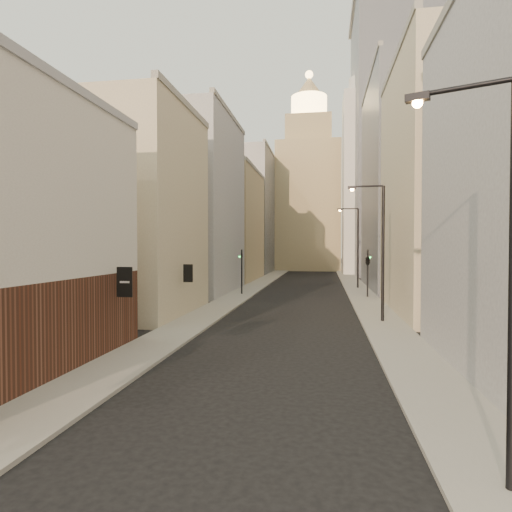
{
  "coord_description": "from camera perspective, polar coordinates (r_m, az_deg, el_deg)",
  "views": [
    {
      "loc": [
        2.45,
        -5.84,
        5.39
      ],
      "look_at": [
        -1.7,
        20.26,
        4.76
      ],
      "focal_mm": 30.0,
      "sensor_mm": 36.0,
      "label": 1
    }
  ],
  "objects": [
    {
      "name": "sidewalk_left",
      "position": [
        61.72,
        0.67,
        -3.58
      ],
      "size": [
        3.0,
        140.0,
        0.15
      ],
      "primitive_type": "cube",
      "color": "gray",
      "rests_on": "ground"
    },
    {
      "name": "sidewalk_right",
      "position": [
        61.2,
        12.83,
        -3.66
      ],
      "size": [
        3.0,
        140.0,
        0.15
      ],
      "primitive_type": "cube",
      "color": "gray",
      "rests_on": "ground"
    },
    {
      "name": "left_bldg_beige",
      "position": [
        35.06,
        -15.41,
        5.58
      ],
      "size": [
        8.0,
        12.0,
        16.0
      ],
      "primitive_type": "cube",
      "color": "tan",
      "rests_on": "ground"
    },
    {
      "name": "left_bldg_grey",
      "position": [
        50.18,
        -7.79,
        6.62
      ],
      "size": [
        8.0,
        16.0,
        20.0
      ],
      "primitive_type": "cube",
      "color": "gray",
      "rests_on": "ground"
    },
    {
      "name": "left_bldg_tan",
      "position": [
        67.47,
        -3.34,
        4.0
      ],
      "size": [
        8.0,
        18.0,
        17.0
      ],
      "primitive_type": "cube",
      "color": "tan",
      "rests_on": "ground"
    },
    {
      "name": "left_bldg_wingrid",
      "position": [
        87.29,
        -0.52,
        5.7
      ],
      "size": [
        8.0,
        20.0,
        24.0
      ],
      "primitive_type": "cube",
      "color": "gray",
      "rests_on": "ground"
    },
    {
      "name": "right_bldg_beige",
      "position": [
        37.37,
        24.04,
        8.33
      ],
      "size": [
        8.0,
        16.0,
        20.0
      ],
      "primitive_type": "cube",
      "color": "tan",
      "rests_on": "ground"
    },
    {
      "name": "right_bldg_wingrid",
      "position": [
        57.15,
        18.81,
        8.94
      ],
      "size": [
        8.0,
        20.0,
        26.0
      ],
      "primitive_type": "cube",
      "color": "gray",
      "rests_on": "ground"
    },
    {
      "name": "highrise",
      "position": [
        87.64,
        19.66,
        14.65
      ],
      "size": [
        21.0,
        23.0,
        51.2
      ],
      "color": "gray",
      "rests_on": "ground"
    },
    {
      "name": "clock_tower",
      "position": [
        98.66,
        7.04,
        8.48
      ],
      "size": [
        14.0,
        14.0,
        44.9
      ],
      "color": "tan",
      "rests_on": "ground"
    },
    {
      "name": "white_tower",
      "position": [
        85.21,
        14.24,
        10.24
      ],
      "size": [
        8.0,
        8.0,
        41.5
      ],
      "color": "silver",
      "rests_on": "ground"
    },
    {
      "name": "streetlamp_near",
      "position": [
        10.62,
        29.9,
        -0.24
      ],
      "size": [
        2.24,
        1.02,
        8.98
      ],
      "rotation": [
        0.0,
        0.0,
        -0.37
      ],
      "color": "black",
      "rests_on": "ground"
    },
    {
      "name": "streetlamp_mid",
      "position": [
        31.0,
        16.11,
        1.51
      ],
      "size": [
        2.53,
        0.42,
        9.63
      ],
      "rotation": [
        0.0,
        0.0,
        -0.08
      ],
      "color": "black",
      "rests_on": "ground"
    },
    {
      "name": "streetlamp_far",
      "position": [
        54.93,
        13.16,
        1.73
      ],
      "size": [
        2.65,
        0.27,
        10.12
      ],
      "rotation": [
        0.0,
        0.0,
        0.01
      ],
      "color": "black",
      "rests_on": "ground"
    },
    {
      "name": "traffic_light_left",
      "position": [
        46.7,
        -1.92,
        -0.79
      ],
      "size": [
        0.56,
        0.46,
        5.0
      ],
      "rotation": [
        0.0,
        0.0,
        3.2
      ],
      "color": "black",
      "rests_on": "ground"
    },
    {
      "name": "traffic_light_right",
      "position": [
        45.44,
        14.67,
        -0.5
      ],
      "size": [
        0.85,
        0.85,
        5.0
      ],
      "rotation": [
        0.0,
        0.0,
        3.43
      ],
      "color": "black",
      "rests_on": "ground"
    }
  ]
}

